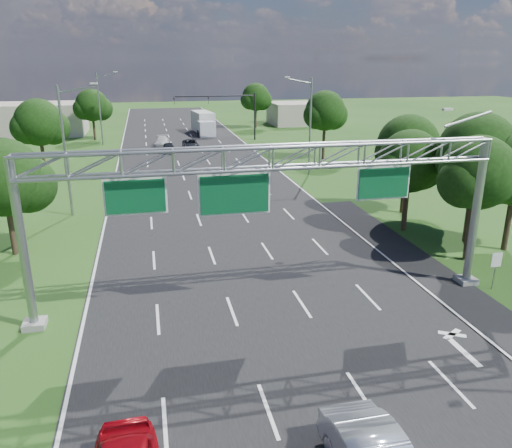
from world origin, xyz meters
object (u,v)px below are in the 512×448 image
object	(u,v)px
regulatory_sign	(496,263)
box_truck	(204,123)
traffic_signal	(232,106)
sign_gantry	(273,170)

from	to	relation	value
regulatory_sign	box_truck	world-z (taller)	box_truck
regulatory_sign	traffic_signal	bearing A→B (deg)	95.20
sign_gantry	traffic_signal	size ratio (longest dim) A/B	1.92
regulatory_sign	box_truck	size ratio (longest dim) A/B	0.22
sign_gantry	box_truck	world-z (taller)	sign_gantry
sign_gantry	regulatory_sign	distance (m)	13.25
regulatory_sign	traffic_signal	world-z (taller)	traffic_signal
sign_gantry	traffic_signal	bearing A→B (deg)	82.32
sign_gantry	regulatory_sign	world-z (taller)	sign_gantry
regulatory_sign	traffic_signal	size ratio (longest dim) A/B	0.17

